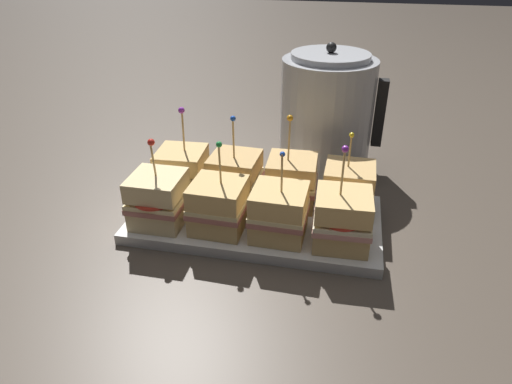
{
  "coord_description": "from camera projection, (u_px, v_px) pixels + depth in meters",
  "views": [
    {
      "loc": [
        0.13,
        -0.64,
        0.44
      ],
      "look_at": [
        0.0,
        0.0,
        0.06
      ],
      "focal_mm": 32.0,
      "sensor_mm": 36.0,
      "label": 1
    }
  ],
  "objects": [
    {
      "name": "ground_plane",
      "position": [
        256.0,
        223.0,
        0.79
      ],
      "size": [
        6.0,
        6.0,
        0.0
      ],
      "primitive_type": "plane",
      "color": "#4C4238"
    },
    {
      "name": "sandwich_back_far_right",
      "position": [
        348.0,
        188.0,
        0.78
      ],
      "size": [
        0.09,
        0.09,
        0.14
      ],
      "color": "tan",
      "rests_on": "serving_platter"
    },
    {
      "name": "sandwich_back_center_left",
      "position": [
        235.0,
        178.0,
        0.81
      ],
      "size": [
        0.09,
        0.09,
        0.16
      ],
      "color": "tan",
      "rests_on": "serving_platter"
    },
    {
      "name": "sandwich_front_center_right",
      "position": [
        279.0,
        213.0,
        0.71
      ],
      "size": [
        0.09,
        0.09,
        0.15
      ],
      "color": "tan",
      "rests_on": "serving_platter"
    },
    {
      "name": "sandwich_front_center_left",
      "position": [
        219.0,
        206.0,
        0.73
      ],
      "size": [
        0.09,
        0.09,
        0.15
      ],
      "color": "tan",
      "rests_on": "serving_platter"
    },
    {
      "name": "sandwich_front_far_left",
      "position": [
        158.0,
        199.0,
        0.74
      ],
      "size": [
        0.09,
        0.09,
        0.15
      ],
      "color": "beige",
      "rests_on": "serving_platter"
    },
    {
      "name": "sandwich_back_center_right",
      "position": [
        292.0,
        182.0,
        0.79
      ],
      "size": [
        0.09,
        0.09,
        0.16
      ],
      "color": "tan",
      "rests_on": "serving_platter"
    },
    {
      "name": "serving_platter",
      "position": [
        256.0,
        219.0,
        0.78
      ],
      "size": [
        0.42,
        0.21,
        0.02
      ],
      "color": "silver",
      "rests_on": "ground_plane"
    },
    {
      "name": "sandwich_back_far_left",
      "position": [
        182.0,
        172.0,
        0.82
      ],
      "size": [
        0.09,
        0.09,
        0.16
      ],
      "color": "tan",
      "rests_on": "serving_platter"
    },
    {
      "name": "kettle_steel",
      "position": [
        327.0,
        113.0,
        0.93
      ],
      "size": [
        0.21,
        0.19,
        0.26
      ],
      "color": "#B7BABF",
      "rests_on": "ground_plane"
    },
    {
      "name": "sandwich_front_far_right",
      "position": [
        342.0,
        219.0,
        0.69
      ],
      "size": [
        0.09,
        0.09,
        0.16
      ],
      "color": "tan",
      "rests_on": "serving_platter"
    }
  ]
}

